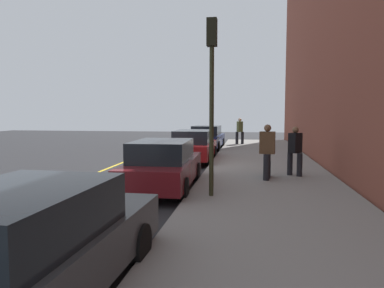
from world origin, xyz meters
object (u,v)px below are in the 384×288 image
at_px(parked_car_charcoal, 29,249).
at_px(pedestrian_olive_coat, 240,130).
at_px(parked_car_red, 194,146).
at_px(parked_car_maroon, 163,165).
at_px(parked_car_navy, 207,138).
at_px(pedestrian_brown_coat, 267,150).
at_px(pedestrian_black_coat, 295,150).
at_px(rolling_suitcase, 267,168).
at_px(traffic_light_pole, 212,78).

xyz_separation_m(parked_car_charcoal, pedestrian_olive_coat, (21.83, -1.94, 0.36)).
bearing_deg(parked_car_red, parked_car_maroon, -179.86).
relative_size(parked_car_red, parked_car_navy, 1.03).
bearing_deg(pedestrian_brown_coat, parked_car_charcoal, 159.36).
relative_size(parked_car_maroon, pedestrian_black_coat, 2.74).
height_order(pedestrian_brown_coat, rolling_suitcase, pedestrian_brown_coat).
relative_size(pedestrian_olive_coat, rolling_suitcase, 1.99).
height_order(pedestrian_olive_coat, rolling_suitcase, pedestrian_olive_coat).
distance_m(pedestrian_black_coat, pedestrian_olive_coat, 12.81).
bearing_deg(parked_car_navy, rolling_suitcase, -162.59).
height_order(parked_car_red, parked_car_navy, same).
bearing_deg(pedestrian_olive_coat, parked_car_maroon, 172.49).
distance_m(parked_car_charcoal, parked_car_navy, 19.24).
distance_m(parked_car_charcoal, rolling_suitcase, 9.45).
distance_m(parked_car_red, pedestrian_black_coat, 5.86).
bearing_deg(parked_car_maroon, parked_car_navy, 0.17).
height_order(parked_car_maroon, pedestrian_black_coat, pedestrian_black_coat).
bearing_deg(parked_car_maroon, pedestrian_brown_coat, -65.99).
xyz_separation_m(parked_car_charcoal, pedestrian_black_coat, (9.21, -4.14, 0.30)).
distance_m(parked_car_navy, rolling_suitcase, 10.85).
relative_size(parked_car_navy, pedestrian_black_coat, 2.54).
distance_m(parked_car_navy, pedestrian_olive_coat, 3.29).
height_order(pedestrian_brown_coat, pedestrian_olive_coat, same).
height_order(parked_car_charcoal, rolling_suitcase, parked_car_charcoal).
bearing_deg(parked_car_maroon, pedestrian_olive_coat, -7.51).
xyz_separation_m(pedestrian_black_coat, pedestrian_brown_coat, (-0.86, 0.99, 0.05)).
height_order(parked_car_red, pedestrian_olive_coat, pedestrian_olive_coat).
distance_m(parked_car_navy, pedestrian_black_coat, 10.88).
height_order(traffic_light_pole, rolling_suitcase, traffic_light_pole).
relative_size(parked_car_maroon, traffic_light_pole, 1.02).
relative_size(pedestrian_black_coat, pedestrian_olive_coat, 0.95).
bearing_deg(pedestrian_olive_coat, parked_car_charcoal, 174.92).
xyz_separation_m(parked_car_charcoal, traffic_light_pole, (5.73, -1.57, 2.48)).
height_order(pedestrian_black_coat, rolling_suitcase, pedestrian_black_coat).
xyz_separation_m(parked_car_maroon, rolling_suitcase, (1.95, -3.21, -0.33)).
xyz_separation_m(pedestrian_black_coat, pedestrian_olive_coat, (12.62, 2.20, 0.05)).
bearing_deg(parked_car_charcoal, traffic_light_pole, -15.35).
distance_m(parked_car_charcoal, pedestrian_black_coat, 10.10).
bearing_deg(parked_car_red, pedestrian_black_coat, -134.44).
bearing_deg(pedestrian_black_coat, parked_car_maroon, 118.60).
xyz_separation_m(parked_car_red, pedestrian_brown_coat, (-4.95, -3.19, 0.36)).
height_order(parked_car_maroon, parked_car_navy, same).
relative_size(pedestrian_brown_coat, pedestrian_olive_coat, 1.00).
xyz_separation_m(parked_car_maroon, parked_car_red, (6.36, 0.02, -0.00)).
bearing_deg(parked_car_red, parked_car_navy, 0.21).
bearing_deg(parked_car_charcoal, pedestrian_olive_coat, -5.08).
bearing_deg(traffic_light_pole, rolling_suitcase, -26.97).
bearing_deg(parked_car_maroon, rolling_suitcase, -58.64).
bearing_deg(pedestrian_black_coat, pedestrian_olive_coat, 9.88).
bearing_deg(parked_car_red, traffic_light_pole, -168.00).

